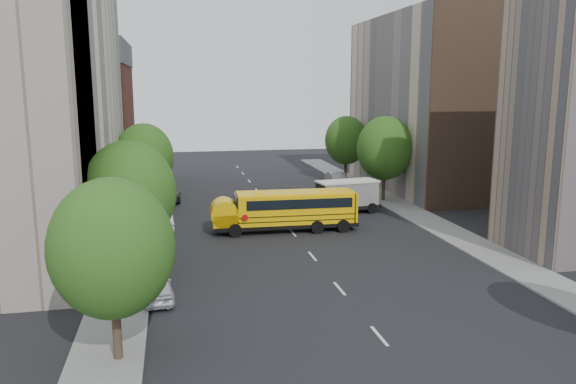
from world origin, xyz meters
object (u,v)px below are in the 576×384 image
object	(u,v)px
street_tree_4	(385,148)
parked_car_2	(169,194)
street_tree_2	(144,157)
parked_car_5	(338,180)
school_bus	(284,209)
street_tree_1	(130,193)
parked_car_1	(162,222)
street_tree_5	(346,140)
parked_car_0	(157,288)
safari_truck	(343,196)
street_tree_0	(112,248)

from	to	relation	value
street_tree_4	parked_car_2	bearing A→B (deg)	168.44
street_tree_2	parked_car_5	world-z (taller)	street_tree_2
school_bus	parked_car_2	size ratio (longest dim) A/B	2.38
street_tree_1	parked_car_1	size ratio (longest dim) A/B	1.88
street_tree_5	parked_car_0	distance (m)	39.66
street_tree_1	safari_truck	bearing A→B (deg)	39.64
parked_car_0	parked_car_1	size ratio (longest dim) A/B	0.91
street_tree_0	street_tree_2	xyz separation A→B (m)	(0.00, 28.00, 0.19)
street_tree_2	safari_truck	size ratio (longest dim) A/B	1.13
street_tree_1	parked_car_2	bearing A→B (deg)	85.01
safari_truck	parked_car_0	world-z (taller)	safari_truck
street_tree_1	street_tree_4	size ratio (longest dim) A/B	0.98
parked_car_0	school_bus	bearing A→B (deg)	-130.68
school_bus	street_tree_0	bearing A→B (deg)	-117.51
street_tree_5	parked_car_1	xyz separation A→B (m)	(-20.56, -19.27, -4.01)
street_tree_0	parked_car_1	distance (m)	21.15
street_tree_2	street_tree_4	world-z (taller)	street_tree_4
safari_truck	parked_car_0	size ratio (longest dim) A/B	1.78
street_tree_4	parked_car_5	size ratio (longest dim) A/B	1.67
parked_car_1	street_tree_5	bearing A→B (deg)	-141.60
safari_truck	parked_car_2	size ratio (longest dim) A/B	1.49
parked_car_1	street_tree_4	bearing A→B (deg)	-165.27
parked_car_5	street_tree_0	bearing A→B (deg)	-118.58
street_tree_0	parked_car_1	size ratio (longest dim) A/B	1.76
parked_car_1	parked_car_5	world-z (taller)	parked_car_5
street_tree_1	parked_car_0	world-z (taller)	street_tree_1
street_tree_1	parked_car_0	xyz separation A→B (m)	(1.40, -3.65, -4.30)
street_tree_1	safari_truck	xyz separation A→B (m)	(16.63, 13.78, -3.46)
street_tree_4	parked_car_5	xyz separation A→B (m)	(-2.11, 8.16, -4.28)
street_tree_1	safari_truck	distance (m)	21.87
street_tree_2	parked_car_5	distance (m)	21.88
street_tree_0	safari_truck	world-z (taller)	street_tree_0
safari_truck	street_tree_2	bearing A→B (deg)	157.00
school_bus	street_tree_1	bearing A→B (deg)	-138.32
street_tree_1	street_tree_5	distance (m)	37.20
street_tree_5	parked_car_5	xyz separation A→B (m)	(-2.11, -3.84, -3.90)
parked_car_0	parked_car_1	xyz separation A→B (m)	(0.04, 14.38, 0.04)
parked_car_0	street_tree_0	bearing A→B (deg)	73.01
street_tree_2	street_tree_4	bearing A→B (deg)	0.00
street_tree_5	parked_car_2	xyz separation A→B (m)	(-20.07, -7.90, -4.06)
street_tree_4	parked_car_0	xyz separation A→B (m)	(-20.60, -21.65, -4.42)
parked_car_5	street_tree_1	bearing A→B (deg)	-127.02
street_tree_0	street_tree_4	bearing A→B (deg)	51.84
parked_car_0	parked_car_5	world-z (taller)	parked_car_5
street_tree_0	street_tree_2	size ratio (longest dim) A/B	0.96
safari_truck	parked_car_0	bearing A→B (deg)	-139.91
parked_car_5	parked_car_2	bearing A→B (deg)	-167.05
street_tree_1	parked_car_0	distance (m)	5.81
street_tree_1	street_tree_4	bearing A→B (deg)	39.29
street_tree_4	parked_car_0	world-z (taller)	street_tree_4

